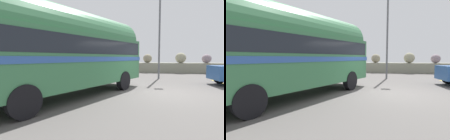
{
  "view_description": "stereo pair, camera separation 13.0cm",
  "coord_description": "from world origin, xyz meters",
  "views": [
    {
      "loc": [
        -0.99,
        -8.24,
        1.69
      ],
      "look_at": [
        -2.23,
        -1.48,
        1.19
      ],
      "focal_mm": 27.58,
      "sensor_mm": 36.0,
      "label": 1
    },
    {
      "loc": [
        -0.86,
        -8.22,
        1.69
      ],
      "look_at": [
        -2.23,
        -1.48,
        1.19
      ],
      "focal_mm": 27.58,
      "sensor_mm": 36.0,
      "label": 2
    }
  ],
  "objects": [
    {
      "name": "ground",
      "position": [
        0.0,
        0.0,
        0.01
      ],
      "size": [
        32.0,
        26.0,
        0.02
      ],
      "color": "#585451"
    },
    {
      "name": "breakwater",
      "position": [
        0.21,
        11.76,
        0.71
      ],
      "size": [
        31.36,
        2.07,
        2.39
      ],
      "color": "gray",
      "rests_on": "ground"
    },
    {
      "name": "vintage_coach",
      "position": [
        -4.08,
        -1.36,
        2.05
      ],
      "size": [
        5.74,
        8.8,
        3.7
      ],
      "rotation": [
        0.0,
        0.0,
        -0.43
      ],
      "color": "black",
      "rests_on": "ground"
    },
    {
      "name": "lamp_post",
      "position": [
        0.27,
        5.72,
        3.8
      ],
      "size": [
        0.85,
        0.42,
        6.77
      ],
      "color": "#5B5B60",
      "rests_on": "ground"
    }
  ]
}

